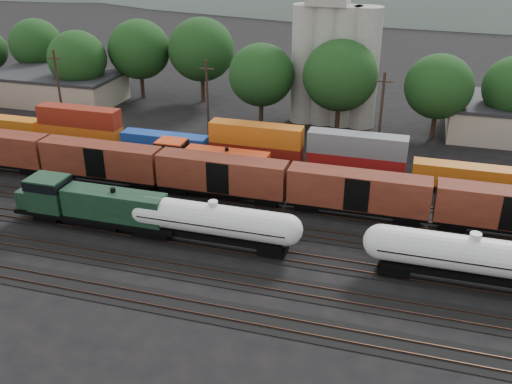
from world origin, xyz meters
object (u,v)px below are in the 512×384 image
(tank_car_a, at_px, (214,221))
(orange_locomotive, at_px, (204,160))
(green_locomotive, at_px, (87,203))
(grain_silo, at_px, (334,52))

(tank_car_a, height_order, orange_locomotive, tank_car_a)
(green_locomotive, xyz_separation_m, tank_car_a, (13.92, 0.00, 0.02))
(tank_car_a, xyz_separation_m, grain_silo, (4.54, 41.00, 8.50))
(green_locomotive, xyz_separation_m, grain_silo, (18.46, 41.00, 8.53))
(green_locomotive, height_order, tank_car_a, green_locomotive)
(orange_locomotive, bearing_deg, grain_silo, 66.54)
(orange_locomotive, bearing_deg, green_locomotive, -115.58)
(green_locomotive, height_order, orange_locomotive, green_locomotive)
(grain_silo, bearing_deg, orange_locomotive, -113.46)
(grain_silo, bearing_deg, tank_car_a, -96.32)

